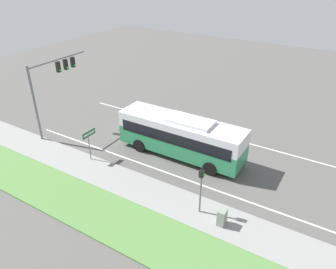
{
  "coord_description": "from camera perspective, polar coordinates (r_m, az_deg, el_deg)",
  "views": [
    {
      "loc": [
        -20.31,
        -8.19,
        14.01
      ],
      "look_at": [
        -1.25,
        3.42,
        1.7
      ],
      "focal_mm": 35.0,
      "sensor_mm": 36.0,
      "label": 1
    }
  ],
  "objects": [
    {
      "name": "lane_divider_far",
      "position": [
        28.89,
        10.86,
        -0.68
      ],
      "size": [
        0.14,
        30.0,
        0.01
      ],
      "color": "silver",
      "rests_on": "ground_plane"
    },
    {
      "name": "ground_plane",
      "position": [
        26.0,
        7.91,
        -4.04
      ],
      "size": [
        80.0,
        80.0,
        0.0
      ],
      "primitive_type": "plane",
      "color": "#565451"
    },
    {
      "name": "lane_divider_near",
      "position": [
        23.29,
        4.22,
        -8.18
      ],
      "size": [
        0.14,
        30.0,
        0.01
      ],
      "color": "silver",
      "rests_on": "ground_plane"
    },
    {
      "name": "utility_cabinet",
      "position": [
        19.82,
        9.38,
        -14.03
      ],
      "size": [
        0.58,
        0.45,
        1.04
      ],
      "color": "gray",
      "rests_on": "sidewalk"
    },
    {
      "name": "signal_gantry",
      "position": [
        29.47,
        -19.54,
        8.99
      ],
      "size": [
        6.15,
        0.41,
        6.53
      ],
      "color": "slate",
      "rests_on": "ground_plane"
    },
    {
      "name": "street_sign",
      "position": [
        25.28,
        -13.58,
        -0.85
      ],
      "size": [
        1.31,
        0.08,
        2.56
      ],
      "color": "slate",
      "rests_on": "ground_plane"
    },
    {
      "name": "grass_verge",
      "position": [
        19.52,
        -4.05,
        -16.88
      ],
      "size": [
        3.6,
        80.0,
        0.1
      ],
      "color": "#568442",
      "rests_on": "ground_plane"
    },
    {
      "name": "pedestrian_signal",
      "position": [
        19.51,
        5.76,
        -8.72
      ],
      "size": [
        0.28,
        0.34,
        3.18
      ],
      "color": "slate",
      "rests_on": "ground_plane"
    },
    {
      "name": "sidewalk",
      "position": [
        21.46,
        0.94,
        -11.66
      ],
      "size": [
        2.8,
        80.0,
        0.12
      ],
      "color": "gray",
      "rests_on": "ground_plane"
    },
    {
      "name": "bus",
      "position": [
        25.19,
        2.29,
        -0.06
      ],
      "size": [
        2.72,
        10.03,
        3.33
      ],
      "color": "#2D8956",
      "rests_on": "ground_plane"
    }
  ]
}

